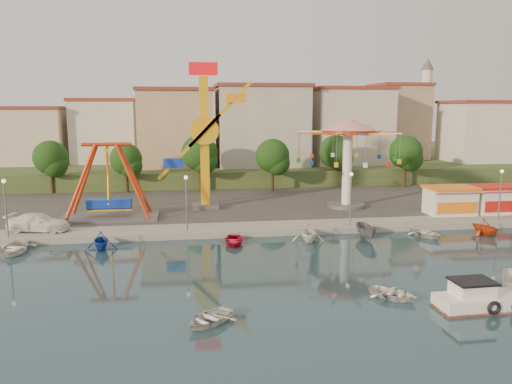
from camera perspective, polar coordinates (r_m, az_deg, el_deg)
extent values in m
plane|color=#152D39|center=(36.44, 5.21, -9.82)|extent=(200.00, 200.00, 0.00)
cube|color=#9E998E|center=(96.47, -3.35, 2.54)|extent=(200.00, 100.00, 0.60)
cube|color=#4C4944|center=(64.95, -0.92, -0.61)|extent=(90.00, 28.00, 0.01)
cube|color=#384C26|center=(101.29, -3.60, 3.55)|extent=(200.00, 60.00, 3.00)
cube|color=#59595E|center=(54.75, -16.33, -2.76)|extent=(10.00, 5.00, 0.30)
cube|color=#1437B1|center=(54.47, -16.40, -1.27)|extent=(4.50, 1.40, 1.00)
cylinder|color=red|center=(53.69, -16.71, 5.24)|extent=(5.00, 0.40, 0.40)
cube|color=#59595E|center=(58.32, -5.79, -1.58)|extent=(3.00, 3.00, 0.50)
cube|color=#FAAC15|center=(57.37, -5.91, 5.54)|extent=(1.00, 1.00, 15.00)
cube|color=red|center=(57.39, -6.06, 13.84)|extent=(3.20, 0.50, 1.40)
cylinder|color=#FAAC15|center=(56.48, -5.90, 7.01)|extent=(3.20, 0.50, 3.20)
cube|color=#FAAC15|center=(56.33, -4.13, 8.84)|extent=(7.24, 0.35, 7.39)
cube|color=orange|center=(56.49, -2.35, 10.67)|extent=(2.20, 1.20, 1.00)
cylinder|color=#59595E|center=(59.46, 10.25, -1.52)|extent=(4.40, 4.40, 0.40)
cylinder|color=white|center=(58.80, 10.37, 2.60)|extent=(1.10, 1.10, 9.00)
cylinder|color=red|center=(58.44, 10.50, 6.79)|extent=(6.00, 6.00, 0.50)
cone|color=red|center=(58.41, 10.52, 7.67)|extent=(6.40, 6.40, 1.40)
cube|color=white|center=(58.42, 21.28, -1.02)|extent=(5.00, 3.00, 2.80)
cube|color=orange|center=(58.18, 21.38, 0.48)|extent=(5.40, 3.40, 0.25)
cube|color=red|center=(56.78, 22.19, -0.14)|extent=(5.00, 0.77, 0.43)
cube|color=white|center=(61.30, 25.76, -0.85)|extent=(5.00, 3.00, 2.80)
cube|color=red|center=(61.07, 25.86, 0.58)|extent=(5.40, 3.40, 0.25)
cube|color=red|center=(59.73, 26.74, -0.01)|extent=(5.00, 0.77, 0.43)
cylinder|color=#59595E|center=(49.86, -26.66, -1.83)|extent=(0.14, 0.14, 5.00)
cylinder|color=#59595E|center=(47.27, -7.93, -1.47)|extent=(0.14, 0.14, 5.00)
cylinder|color=#59595E|center=(49.94, 10.75, -0.95)|extent=(0.14, 0.14, 5.00)
cylinder|color=#59595E|center=(57.15, 26.10, -0.45)|extent=(0.14, 0.14, 5.00)
cylinder|color=#382314|center=(73.26, -22.28, 1.26)|extent=(0.44, 0.44, 3.60)
sphere|color=black|center=(72.91, -22.44, 3.66)|extent=(4.60, 4.60, 4.60)
cylinder|color=#382314|center=(70.77, -14.55, 1.32)|extent=(0.44, 0.44, 3.40)
sphere|color=black|center=(70.43, -14.65, 3.67)|extent=(4.35, 4.35, 4.35)
cylinder|color=#382314|center=(69.90, -6.42, 1.68)|extent=(0.44, 0.44, 3.92)
sphere|color=black|center=(69.52, -6.47, 4.44)|extent=(5.02, 5.02, 5.02)
cylinder|color=#382314|center=(69.52, 1.89, 1.59)|extent=(0.44, 0.44, 3.66)
sphere|color=black|center=(69.15, 1.90, 4.17)|extent=(4.68, 4.68, 4.68)
cylinder|color=#382314|center=(74.76, 9.06, 2.09)|extent=(0.44, 0.44, 3.80)
sphere|color=black|center=(74.41, 9.12, 4.58)|extent=(4.86, 4.86, 4.86)
cylinder|color=#382314|center=(76.67, 16.62, 1.98)|extent=(0.44, 0.44, 3.77)
sphere|color=black|center=(76.33, 16.74, 4.39)|extent=(4.83, 4.83, 4.83)
cube|color=beige|center=(83.44, -26.02, 6.45)|extent=(9.26, 9.53, 11.87)
cube|color=silver|center=(85.94, -17.16, 5.97)|extent=(12.33, 9.01, 8.63)
cube|color=tan|center=(85.44, -8.34, 7.14)|extent=(11.95, 9.28, 11.23)
cube|color=beige|center=(83.47, 1.25, 6.49)|extent=(12.59, 10.50, 9.20)
cube|color=beige|center=(89.94, 9.44, 6.60)|extent=(10.75, 9.23, 9.24)
cube|color=tan|center=(93.08, 17.69, 6.98)|extent=(12.77, 10.96, 11.21)
cube|color=silver|center=(97.45, 24.41, 7.02)|extent=(8.23, 8.98, 12.36)
cylinder|color=silver|center=(97.92, 18.76, 8.43)|extent=(1.80, 1.80, 16.00)
cylinder|color=#59595E|center=(98.00, 18.92, 11.36)|extent=(2.80, 2.80, 0.30)
cone|color=#59595E|center=(98.24, 19.05, 13.68)|extent=(2.20, 2.20, 2.00)
cube|color=white|center=(34.00, 24.47, -11.51)|extent=(5.70, 2.28, 1.02)
cube|color=red|center=(34.09, 24.44, -11.90)|extent=(5.70, 2.28, 0.18)
cube|color=white|center=(33.46, 23.47, -10.24)|extent=(2.30, 1.75, 1.02)
cube|color=black|center=(33.28, 23.54, -9.32)|extent=(2.53, 1.98, 0.14)
torus|color=black|center=(33.07, 25.56, -11.87)|extent=(0.86, 0.25, 0.86)
imported|color=white|center=(33.83, 15.43, -11.11)|extent=(3.79, 3.84, 0.65)
imported|color=silver|center=(29.21, -5.41, -14.15)|extent=(4.02, 3.98, 0.68)
imported|color=white|center=(51.38, -23.61, -3.20)|extent=(6.02, 3.28, 1.66)
imported|color=silver|center=(46.99, -25.85, -5.77)|extent=(3.13, 4.23, 0.84)
imported|color=#12399F|center=(45.24, -17.32, -5.30)|extent=(3.09, 3.44, 1.61)
imported|color=red|center=(44.97, -2.57, -5.54)|extent=(2.83, 3.74, 0.73)
imported|color=white|center=(45.99, 5.97, -4.57)|extent=(3.40, 3.77, 1.76)
imported|color=slate|center=(47.68, 12.51, -4.45)|extent=(1.51, 3.73, 1.42)
imported|color=white|center=(50.17, 18.93, -4.46)|extent=(3.44, 4.08, 0.72)
imported|color=red|center=(53.03, 24.71, -3.61)|extent=(3.38, 3.65, 1.59)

